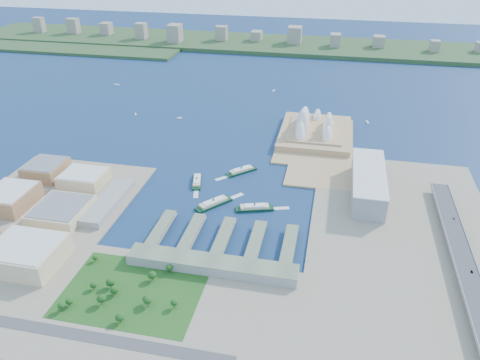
% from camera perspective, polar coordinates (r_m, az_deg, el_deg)
% --- Properties ---
extents(ground, '(3000.00, 3000.00, 0.00)m').
position_cam_1_polar(ground, '(664.97, -1.65, -3.48)').
color(ground, '#0F284A').
rests_on(ground, ground).
extents(west_land, '(220.00, 390.00, 3.00)m').
position_cam_1_polar(west_land, '(684.19, -24.78, -5.35)').
color(west_land, gray).
rests_on(west_land, ground).
extents(south_land, '(720.00, 180.00, 3.00)m').
position_cam_1_polar(south_land, '(506.86, -7.41, -15.93)').
color(south_land, gray).
rests_on(south_land, ground).
extents(east_land, '(240.00, 500.00, 3.00)m').
position_cam_1_polar(east_land, '(618.01, 19.59, -8.11)').
color(east_land, gray).
rests_on(east_land, ground).
extents(peninsula, '(135.00, 220.00, 3.00)m').
position_cam_1_polar(peninsula, '(879.70, 9.20, 4.82)').
color(peninsula, tan).
rests_on(peninsula, ground).
extents(far_shore, '(2200.00, 260.00, 12.00)m').
position_cam_1_polar(far_shore, '(1569.64, 7.03, 15.96)').
color(far_shore, '#2D4926').
rests_on(far_shore, ground).
extents(opera_house, '(134.00, 180.00, 58.00)m').
position_cam_1_polar(opera_house, '(886.41, 9.28, 7.15)').
color(opera_house, white).
rests_on(opera_house, peninsula).
extents(toaster_building, '(45.00, 155.00, 35.00)m').
position_cam_1_polar(toaster_building, '(711.74, 15.33, -0.33)').
color(toaster_building, gray).
rests_on(toaster_building, east_land).
extents(expressway, '(26.00, 340.00, 11.85)m').
position_cam_1_polar(expressway, '(618.94, 25.32, -8.51)').
color(expressway, gray).
rests_on(expressway, east_land).
extents(west_buildings, '(200.00, 280.00, 27.00)m').
position_cam_1_polar(west_buildings, '(699.69, -23.46, -2.78)').
color(west_buildings, '#976E4B').
rests_on(west_buildings, west_land).
extents(ferry_wharves, '(184.00, 90.00, 9.30)m').
position_cam_1_polar(ferry_wharves, '(599.48, -2.03, -7.04)').
color(ferry_wharves, '#5B694F').
rests_on(ferry_wharves, ground).
extents(terminal_building, '(200.00, 28.00, 12.00)m').
position_cam_1_polar(terminal_building, '(550.86, -3.45, -10.28)').
color(terminal_building, gray).
rests_on(terminal_building, south_land).
extents(park, '(150.00, 110.00, 16.00)m').
position_cam_1_polar(park, '(532.72, -13.04, -12.49)').
color(park, '#194714').
rests_on(park, south_land).
extents(far_skyline, '(1900.00, 140.00, 55.00)m').
position_cam_1_polar(far_skyline, '(1542.97, 7.03, 17.01)').
color(far_skyline, gray).
rests_on(far_skyline, far_shore).
extents(ferry_a, '(24.26, 51.49, 9.44)m').
position_cam_1_polar(ferry_a, '(729.44, -5.27, 0.01)').
color(ferry_a, '#0C331A').
rests_on(ferry_a, ground).
extents(ferry_b, '(46.99, 46.14, 9.93)m').
position_cam_1_polar(ferry_b, '(755.89, 0.18, 1.27)').
color(ferry_b, '#0C331A').
rests_on(ferry_b, ground).
extents(ferry_c, '(48.05, 53.60, 10.88)m').
position_cam_1_polar(ferry_c, '(669.83, -3.24, -2.71)').
color(ferry_c, '#0C331A').
rests_on(ferry_c, ground).
extents(ferry_d, '(55.08, 28.88, 10.11)m').
position_cam_1_polar(ferry_d, '(659.91, 1.80, -3.24)').
color(ferry_d, '#0C331A').
rests_on(ferry_d, ground).
extents(boat_a, '(8.04, 12.10, 2.32)m').
position_cam_1_polar(boat_a, '(1016.92, -12.62, 7.86)').
color(boat_a, white).
rests_on(boat_a, ground).
extents(boat_b, '(10.47, 5.22, 2.70)m').
position_cam_1_polar(boat_b, '(979.53, -7.40, 7.52)').
color(boat_b, white).
rests_on(boat_b, ground).
extents(boat_c, '(6.64, 14.31, 3.10)m').
position_cam_1_polar(boat_c, '(984.22, 15.27, 6.83)').
color(boat_c, white).
rests_on(boat_c, ground).
extents(boat_d, '(14.43, 5.34, 2.38)m').
position_cam_1_polar(boat_d, '(1222.51, -14.82, 11.20)').
color(boat_d, white).
rests_on(boat_d, ground).
extents(boat_e, '(4.68, 12.25, 2.95)m').
position_cam_1_polar(boat_e, '(1141.27, 4.12, 10.84)').
color(boat_e, white).
rests_on(boat_e, ground).
extents(car_b, '(1.50, 4.29, 1.41)m').
position_cam_1_polar(car_b, '(590.05, 26.43, -9.99)').
color(car_b, slate).
rests_on(car_b, expressway).
extents(car_c, '(1.85, 4.54, 1.32)m').
position_cam_1_polar(car_c, '(676.71, 24.63, -4.28)').
color(car_c, slate).
rests_on(car_c, expressway).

